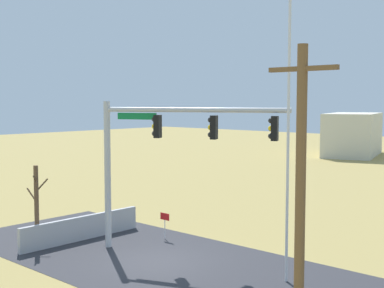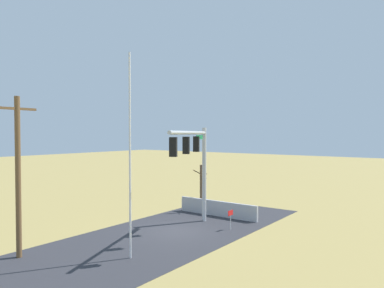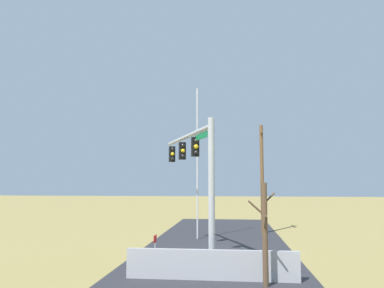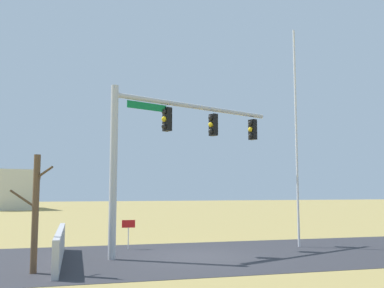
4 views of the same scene
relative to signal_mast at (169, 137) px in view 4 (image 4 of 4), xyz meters
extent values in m
plane|color=#9E894C|center=(-0.86, 0.94, -4.62)|extent=(160.00, 160.00, 0.00)
cube|color=#2D2D33|center=(-4.86, 0.94, -4.62)|extent=(28.00, 8.00, 0.01)
cube|color=#B7B5AD|center=(3.30, 0.96, -4.62)|extent=(6.00, 6.00, 0.01)
cube|color=#A8A8AD|center=(4.10, 1.05, -4.07)|extent=(0.20, 6.41, 1.11)
cylinder|color=#B2B5BA|center=(2.30, 0.96, -1.43)|extent=(0.28, 0.28, 6.39)
cylinder|color=#B2B5BA|center=(-1.36, -0.57, 1.42)|extent=(7.39, 3.25, 0.20)
cube|color=#0F7238|center=(0.98, 0.41, 1.14)|extent=(1.67, 0.72, 0.28)
cube|color=black|center=(0.10, 0.04, 0.72)|extent=(0.36, 0.42, 0.96)
sphere|color=black|center=(0.24, 0.10, 1.02)|extent=(0.22, 0.22, 0.22)
sphere|color=yellow|center=(0.24, 0.10, 0.72)|extent=(0.22, 0.22, 0.22)
sphere|color=black|center=(0.24, 0.10, 0.42)|extent=(0.22, 0.22, 0.22)
cube|color=black|center=(-2.17, -0.91, 0.72)|extent=(0.36, 0.42, 0.96)
sphere|color=black|center=(-2.03, -0.85, 1.02)|extent=(0.22, 0.22, 0.22)
sphere|color=yellow|center=(-2.03, -0.85, 0.72)|extent=(0.22, 0.22, 0.22)
sphere|color=black|center=(-2.03, -0.85, 0.42)|extent=(0.22, 0.22, 0.22)
cube|color=black|center=(-4.43, -1.86, 0.72)|extent=(0.36, 0.42, 0.96)
sphere|color=black|center=(-4.30, -1.80, 1.02)|extent=(0.22, 0.22, 0.22)
sphere|color=yellow|center=(-4.30, -1.80, 0.72)|extent=(0.22, 0.22, 0.22)
sphere|color=black|center=(-4.30, -1.80, 0.42)|extent=(0.22, 0.22, 0.22)
cylinder|color=silver|center=(-5.94, -0.42, 0.30)|extent=(0.10, 0.10, 9.85)
cylinder|color=brown|center=(4.78, 2.96, -2.83)|extent=(0.20, 0.20, 3.58)
cylinder|color=brown|center=(5.15, 2.96, -2.39)|extent=(0.78, 0.07, 0.57)
cylinder|color=brown|center=(4.54, 3.16, -1.59)|extent=(0.54, 0.47, 0.39)
cylinder|color=brown|center=(4.75, 2.68, -1.94)|extent=(0.12, 0.61, 0.55)
cylinder|color=silver|center=(1.41, -1.65, -4.17)|extent=(0.04, 0.04, 0.90)
cube|color=red|center=(1.41, -1.65, -3.56)|extent=(0.56, 0.02, 0.32)
cube|color=beige|center=(12.25, -43.72, -2.13)|extent=(8.20, 11.84, 4.98)
camera|label=1|loc=(-15.88, 15.48, 1.77)|focal=49.84mm
camera|label=2|loc=(-18.13, -13.15, 1.38)|focal=34.18mm
camera|label=3|loc=(18.19, 1.85, -1.04)|focal=34.69mm
camera|label=4|loc=(3.60, 17.00, -2.12)|focal=40.38mm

